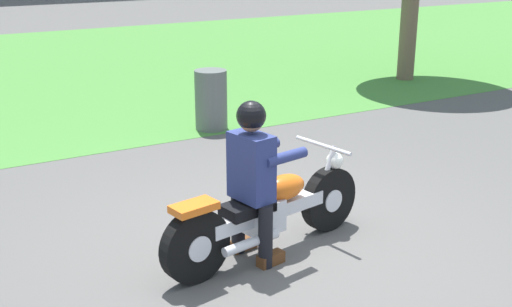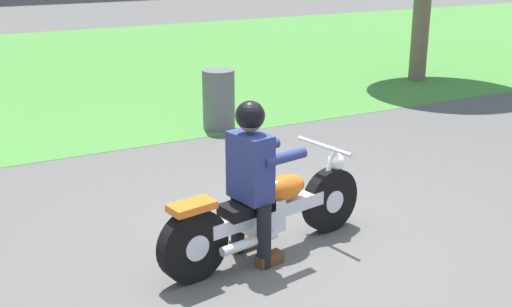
% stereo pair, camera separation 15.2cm
% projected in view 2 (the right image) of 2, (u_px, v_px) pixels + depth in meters
% --- Properties ---
extents(ground, '(120.00, 120.00, 0.00)m').
position_uv_depth(ground, '(278.00, 247.00, 5.71)').
color(ground, '#565451').
extents(grass_verge, '(60.00, 12.00, 0.01)m').
position_uv_depth(grass_verge, '(56.00, 69.00, 13.54)').
color(grass_verge, '#478438').
rests_on(grass_verge, ground).
extents(motorcycle_lead, '(2.10, 0.73, 0.86)m').
position_uv_depth(motorcycle_lead, '(268.00, 213.00, 5.49)').
color(motorcycle_lead, black).
rests_on(motorcycle_lead, ground).
extents(rider_lead, '(0.60, 0.53, 1.38)m').
position_uv_depth(rider_lead, '(252.00, 170.00, 5.26)').
color(rider_lead, black).
rests_on(rider_lead, ground).
extents(trash_can, '(0.46, 0.46, 0.85)m').
position_uv_depth(trash_can, '(219.00, 100.00, 9.16)').
color(trash_can, '#595E5B').
rests_on(trash_can, ground).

